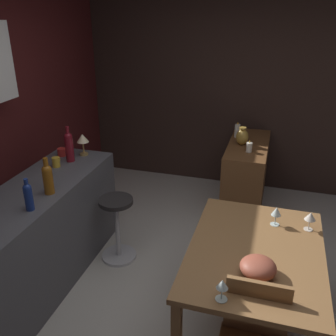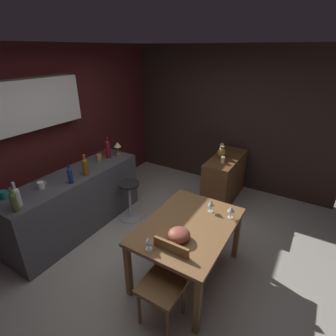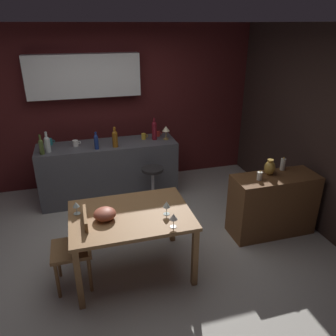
# 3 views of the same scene
# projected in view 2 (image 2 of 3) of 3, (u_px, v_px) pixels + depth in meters

# --- Properties ---
(ground_plane) EXTENTS (9.00, 9.00, 0.00)m
(ground_plane) POSITION_uv_depth(u_px,v_px,m) (162.00, 259.00, 3.39)
(ground_plane) COLOR #B7B2A8
(wall_kitchen_back) EXTENTS (5.20, 0.33, 2.60)m
(wall_kitchen_back) POSITION_uv_depth(u_px,v_px,m) (37.00, 133.00, 3.72)
(wall_kitchen_back) COLOR #4C1919
(wall_kitchen_back) RESTS_ON ground_plane
(wall_side_right) EXTENTS (0.10, 4.40, 2.60)m
(wall_side_right) POSITION_uv_depth(u_px,v_px,m) (219.00, 118.00, 4.96)
(wall_side_right) COLOR #33231E
(wall_side_right) RESTS_ON ground_plane
(dining_table) EXTENTS (1.27, 0.92, 0.74)m
(dining_table) POSITION_uv_depth(u_px,v_px,m) (188.00, 231.00, 2.91)
(dining_table) COLOR olive
(dining_table) RESTS_ON ground_plane
(kitchen_counter) EXTENTS (2.10, 0.60, 0.90)m
(kitchen_counter) POSITION_uv_depth(u_px,v_px,m) (77.00, 202.00, 3.82)
(kitchen_counter) COLOR #4C4C51
(kitchen_counter) RESTS_ON ground_plane
(sideboard_cabinet) EXTENTS (1.10, 0.44, 0.82)m
(sideboard_cabinet) POSITION_uv_depth(u_px,v_px,m) (224.00, 178.00, 4.60)
(sideboard_cabinet) COLOR brown
(sideboard_cabinet) RESTS_ON ground_plane
(chair_near_window) EXTENTS (0.40, 0.40, 0.85)m
(chair_near_window) POSITION_uv_depth(u_px,v_px,m) (165.00, 280.00, 2.51)
(chair_near_window) COLOR olive
(chair_near_window) RESTS_ON ground_plane
(bar_stool) EXTENTS (0.34, 0.34, 0.65)m
(bar_stool) POSITION_uv_depth(u_px,v_px,m) (130.00, 200.00, 4.07)
(bar_stool) COLOR #262323
(bar_stool) RESTS_ON ground_plane
(wine_glass_left) EXTENTS (0.07, 0.07, 0.14)m
(wine_glass_left) POSITION_uv_depth(u_px,v_px,m) (149.00, 241.00, 2.48)
(wine_glass_left) COLOR silver
(wine_glass_left) RESTS_ON dining_table
(wine_glass_right) EXTENTS (0.07, 0.07, 0.15)m
(wine_glass_right) POSITION_uv_depth(u_px,v_px,m) (211.00, 203.00, 3.05)
(wine_glass_right) COLOR silver
(wine_glass_right) RESTS_ON dining_table
(wine_glass_center) EXTENTS (0.08, 0.08, 0.15)m
(wine_glass_center) POSITION_uv_depth(u_px,v_px,m) (231.00, 209.00, 2.94)
(wine_glass_center) COLOR silver
(wine_glass_center) RESTS_ON dining_table
(fruit_bowl) EXTENTS (0.23, 0.23, 0.12)m
(fruit_bowl) POSITION_uv_depth(u_px,v_px,m) (179.00, 235.00, 2.62)
(fruit_bowl) COLOR #9E4C38
(fruit_bowl) RESTS_ON dining_table
(wine_bottle_olive) EXTENTS (0.07, 0.07, 0.29)m
(wine_bottle_olive) POSITION_uv_depth(u_px,v_px,m) (14.00, 201.00, 2.78)
(wine_bottle_olive) COLOR #475623
(wine_bottle_olive) RESTS_ON kitchen_counter
(wine_bottle_ruby) EXTENTS (0.08, 0.08, 0.35)m
(wine_bottle_ruby) POSITION_uv_depth(u_px,v_px,m) (108.00, 148.00, 4.14)
(wine_bottle_ruby) COLOR maroon
(wine_bottle_ruby) RESTS_ON kitchen_counter
(wine_bottle_clear) EXTENTS (0.08, 0.08, 0.30)m
(wine_bottle_clear) POSITION_uv_depth(u_px,v_px,m) (16.00, 196.00, 2.87)
(wine_bottle_clear) COLOR silver
(wine_bottle_clear) RESTS_ON kitchen_counter
(wine_bottle_amber) EXTENTS (0.08, 0.08, 0.31)m
(wine_bottle_amber) POSITION_uv_depth(u_px,v_px,m) (85.00, 166.00, 3.57)
(wine_bottle_amber) COLOR #8C5114
(wine_bottle_amber) RESTS_ON kitchen_counter
(wine_bottle_cobalt) EXTENTS (0.06, 0.06, 0.25)m
(wine_bottle_cobalt) POSITION_uv_depth(u_px,v_px,m) (70.00, 175.00, 3.37)
(wine_bottle_cobalt) COLOR navy
(wine_bottle_cobalt) RESTS_ON kitchen_counter
(cup_white) EXTENTS (0.12, 0.08, 0.09)m
(cup_white) POSITION_uv_depth(u_px,v_px,m) (41.00, 185.00, 3.26)
(cup_white) COLOR white
(cup_white) RESTS_ON kitchen_counter
(cup_red) EXTENTS (0.11, 0.08, 0.08)m
(cup_red) POSITION_uv_depth(u_px,v_px,m) (106.00, 152.00, 4.33)
(cup_red) COLOR red
(cup_red) RESTS_ON kitchen_counter
(cup_mustard) EXTENTS (0.11, 0.07, 0.09)m
(cup_mustard) POSITION_uv_depth(u_px,v_px,m) (99.00, 157.00, 4.09)
(cup_mustard) COLOR gold
(cup_mustard) RESTS_ON kitchen_counter
(cup_teal) EXTENTS (0.13, 0.09, 0.10)m
(cup_teal) POSITION_uv_depth(u_px,v_px,m) (3.00, 195.00, 3.05)
(cup_teal) COLOR teal
(cup_teal) RESTS_ON kitchen_counter
(counter_lamp) EXTENTS (0.12, 0.12, 0.22)m
(counter_lamp) POSITION_uv_depth(u_px,v_px,m) (118.00, 146.00, 4.25)
(counter_lamp) COLOR #A58447
(counter_lamp) RESTS_ON kitchen_counter
(pillar_candle_tall) EXTENTS (0.06, 0.06, 0.13)m
(pillar_candle_tall) POSITION_uv_depth(u_px,v_px,m) (223.00, 160.00, 4.19)
(pillar_candle_tall) COLOR white
(pillar_candle_tall) RESTS_ON sideboard_cabinet
(pillar_candle_short) EXTENTS (0.06, 0.06, 0.18)m
(pillar_candle_short) POSITION_uv_depth(u_px,v_px,m) (222.00, 148.00, 4.61)
(pillar_candle_short) COLOR white
(pillar_candle_short) RESTS_ON sideboard_cabinet
(vase_brass) EXTENTS (0.14, 0.14, 0.21)m
(vase_brass) POSITION_uv_depth(u_px,v_px,m) (222.00, 152.00, 4.37)
(vase_brass) COLOR #B78C38
(vase_brass) RESTS_ON sideboard_cabinet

